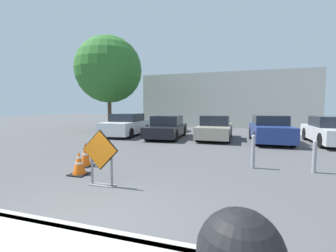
# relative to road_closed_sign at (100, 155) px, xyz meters

# --- Properties ---
(ground_plane) EXTENTS (96.00, 96.00, 0.00)m
(ground_plane) POSITION_rel_road_closed_sign_xyz_m (0.86, 8.06, -0.75)
(ground_plane) COLOR #4C4C4F
(curb_lip) EXTENTS (27.75, 0.20, 0.14)m
(curb_lip) POSITION_rel_road_closed_sign_xyz_m (0.86, -1.94, -0.68)
(curb_lip) COLOR #999993
(curb_lip) RESTS_ON ground_plane
(road_closed_sign) EXTENTS (0.96, 0.20, 1.37)m
(road_closed_sign) POSITION_rel_road_closed_sign_xyz_m (0.00, 0.00, 0.00)
(road_closed_sign) COLOR black
(road_closed_sign) RESTS_ON ground_plane
(traffic_cone_nearest) EXTENTS (0.49, 0.49, 0.66)m
(traffic_cone_nearest) POSITION_rel_road_closed_sign_xyz_m (-1.13, 0.63, -0.42)
(traffic_cone_nearest) COLOR black
(traffic_cone_nearest) RESTS_ON ground_plane
(traffic_cone_second) EXTENTS (0.43, 0.43, 0.80)m
(traffic_cone_second) POSITION_rel_road_closed_sign_xyz_m (-1.55, 1.45, -0.36)
(traffic_cone_second) COLOR black
(traffic_cone_second) RESTS_ON ground_plane
(parked_car_nearest) EXTENTS (2.12, 4.68, 1.49)m
(parked_car_nearest) POSITION_rel_road_closed_sign_xyz_m (-4.11, 9.21, -0.05)
(parked_car_nearest) COLOR white
(parked_car_nearest) RESTS_ON ground_plane
(parked_car_second) EXTENTS (2.12, 4.45, 1.39)m
(parked_car_second) POSITION_rel_road_closed_sign_xyz_m (-1.14, 8.85, -0.10)
(parked_car_second) COLOR black
(parked_car_second) RESTS_ON ground_plane
(parked_car_third) EXTENTS (1.89, 4.32, 1.42)m
(parked_car_third) POSITION_rel_road_closed_sign_xyz_m (1.82, 9.13, -0.08)
(parked_car_third) COLOR #A39984
(parked_car_third) RESTS_ON ground_plane
(parked_car_fourth) EXTENTS (1.98, 4.26, 1.47)m
(parked_car_fourth) POSITION_rel_road_closed_sign_xyz_m (4.79, 8.68, -0.05)
(parked_car_fourth) COLOR navy
(parked_car_fourth) RESTS_ON ground_plane
(parked_car_fifth) EXTENTS (1.97, 4.63, 1.45)m
(parked_car_fifth) POSITION_rel_road_closed_sign_xyz_m (7.75, 8.94, -0.07)
(parked_car_fifth) COLOR silver
(parked_car_fifth) RESTS_ON ground_plane
(bollard_nearest) EXTENTS (0.12, 0.12, 1.05)m
(bollard_nearest) POSITION_rel_road_closed_sign_xyz_m (3.59, 2.81, -0.19)
(bollard_nearest) COLOR gray
(bollard_nearest) RESTS_ON ground_plane
(bollard_second) EXTENTS (0.12, 0.12, 0.95)m
(bollard_second) POSITION_rel_road_closed_sign_xyz_m (5.25, 2.81, -0.24)
(bollard_second) COLOR gray
(bollard_second) RESTS_ON ground_plane
(building_facade_backdrop) EXTENTS (16.53, 5.00, 5.29)m
(building_facade_backdrop) POSITION_rel_road_closed_sign_xyz_m (1.78, 19.94, 1.90)
(building_facade_backdrop) COLOR beige
(building_facade_backdrop) RESTS_ON ground_plane
(street_tree_behind_lot) EXTENTS (5.57, 5.57, 7.89)m
(street_tree_behind_lot) POSITION_rel_road_closed_sign_xyz_m (-7.42, 12.37, 4.36)
(street_tree_behind_lot) COLOR #513823
(street_tree_behind_lot) RESTS_ON ground_plane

